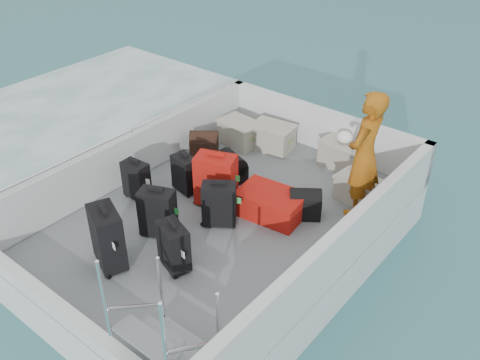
% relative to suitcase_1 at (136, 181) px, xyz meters
% --- Properties ---
extents(ground, '(160.00, 160.00, 0.00)m').
position_rel_suitcase_1_xyz_m(ground, '(1.25, 0.40, -0.90)').
color(ground, '#174652').
rests_on(ground, ground).
extents(wake_foam, '(10.00, 10.00, 0.00)m').
position_rel_suitcase_1_xyz_m(wake_foam, '(-3.55, 0.40, -0.90)').
color(wake_foam, white).
rests_on(wake_foam, ground).
extents(ferry_hull, '(3.60, 5.00, 0.60)m').
position_rel_suitcase_1_xyz_m(ferry_hull, '(1.25, 0.40, -0.60)').
color(ferry_hull, silver).
rests_on(ferry_hull, ground).
extents(deck, '(3.30, 4.70, 0.02)m').
position_rel_suitcase_1_xyz_m(deck, '(1.25, 0.40, -0.29)').
color(deck, slate).
rests_on(deck, ferry_hull).
extents(deck_fittings, '(3.60, 5.00, 0.90)m').
position_rel_suitcase_1_xyz_m(deck_fittings, '(1.59, 0.08, 0.09)').
color(deck_fittings, silver).
rests_on(deck_fittings, deck).
extents(suitcase_1, '(0.38, 0.23, 0.56)m').
position_rel_suitcase_1_xyz_m(suitcase_1, '(0.00, 0.00, 0.00)').
color(suitcase_1, black).
rests_on(suitcase_1, deck).
extents(suitcase_2, '(0.41, 0.29, 0.55)m').
position_rel_suitcase_1_xyz_m(suitcase_2, '(0.40, 0.55, -0.01)').
color(suitcase_2, black).
rests_on(suitcase_2, deck).
extents(suitcase_3, '(0.57, 0.46, 0.76)m').
position_rel_suitcase_1_xyz_m(suitcase_3, '(0.80, -1.14, 0.10)').
color(suitcase_3, black).
rests_on(suitcase_3, deck).
extents(suitcase_4, '(0.50, 0.41, 0.65)m').
position_rel_suitcase_1_xyz_m(suitcase_4, '(0.83, -0.38, 0.04)').
color(suitcase_4, black).
rests_on(suitcase_4, deck).
extents(suitcase_5, '(0.62, 0.50, 0.74)m').
position_rel_suitcase_1_xyz_m(suitcase_5, '(0.95, 0.59, 0.09)').
color(suitcase_5, '#A30F0C').
rests_on(suitcase_5, deck).
extents(suitcase_6, '(0.48, 0.38, 0.59)m').
position_rel_suitcase_1_xyz_m(suitcase_6, '(1.43, -0.70, 0.01)').
color(suitcase_6, black).
rests_on(suitcase_6, deck).
extents(suitcase_7, '(0.49, 0.45, 0.61)m').
position_rel_suitcase_1_xyz_m(suitcase_7, '(1.29, 0.27, 0.02)').
color(suitcase_7, black).
rests_on(suitcase_7, deck).
extents(suitcase_8, '(0.93, 0.67, 0.34)m').
position_rel_suitcase_1_xyz_m(suitcase_8, '(1.69, 0.85, -0.11)').
color(suitcase_8, '#A30F0C').
rests_on(suitcase_8, deck).
extents(duffel_0, '(0.53, 0.51, 0.32)m').
position_rel_suitcase_1_xyz_m(duffel_0, '(-0.09, 1.48, -0.12)').
color(duffel_0, black).
rests_on(duffel_0, deck).
extents(duffel_1, '(0.53, 0.44, 0.32)m').
position_rel_suitcase_1_xyz_m(duffel_1, '(0.71, 1.22, -0.12)').
color(duffel_1, black).
rests_on(duffel_1, deck).
extents(duffel_2, '(0.51, 0.49, 0.32)m').
position_rel_suitcase_1_xyz_m(duffel_2, '(2.06, 1.12, -0.12)').
color(duffel_2, black).
rests_on(duffel_2, deck).
extents(crate_0, '(0.67, 0.49, 0.38)m').
position_rel_suitcase_1_xyz_m(crate_0, '(0.12, 2.12, -0.09)').
color(crate_0, '#A8A492').
rests_on(crate_0, deck).
extents(crate_1, '(0.69, 0.52, 0.39)m').
position_rel_suitcase_1_xyz_m(crate_1, '(0.63, 2.33, -0.09)').
color(crate_1, '#A8A492').
rests_on(crate_1, deck).
extents(crate_2, '(0.66, 0.48, 0.38)m').
position_rel_suitcase_1_xyz_m(crate_2, '(1.79, 2.57, -0.09)').
color(crate_2, '#A8A492').
rests_on(crate_2, deck).
extents(crate_3, '(0.59, 0.44, 0.33)m').
position_rel_suitcase_1_xyz_m(crate_3, '(2.42, 1.88, -0.11)').
color(crate_3, '#A8A492').
rests_on(crate_3, deck).
extents(yellow_bag, '(0.28, 0.26, 0.22)m').
position_rel_suitcase_1_xyz_m(yellow_bag, '(2.02, 2.60, -0.17)').
color(yellow_bag, gold).
rests_on(yellow_bag, deck).
extents(white_bag, '(0.24, 0.24, 0.18)m').
position_rel_suitcase_1_xyz_m(white_bag, '(1.79, 2.57, 0.19)').
color(white_bag, white).
rests_on(white_bag, crate_2).
extents(passenger, '(0.43, 0.65, 1.74)m').
position_rel_suitcase_1_xyz_m(passenger, '(2.55, 1.66, 0.59)').
color(passenger, orange).
rests_on(passenger, deck).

